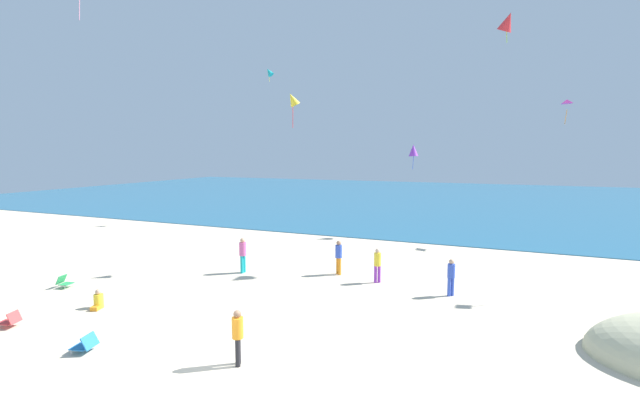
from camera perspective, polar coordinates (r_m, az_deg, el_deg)
The scene contains 16 objects.
ground_plane at distance 20.89m, azimuth 2.77°, elevation -10.30°, with size 120.00×120.00×0.00m, color beige.
ocean_water at distance 58.97m, azimuth 15.96°, elevation 0.25°, with size 120.00×60.00×0.05m, color #236084.
beach_chair_far_right at distance 22.46m, azimuth -30.85°, elevation -9.29°, with size 0.66×0.59×0.57m.
beach_chair_mid_beach at distance 18.62m, azimuth -35.85°, elevation -12.79°, with size 0.76×0.66×0.55m.
beach_chair_near_camera at distance 15.32m, azimuth -28.66°, elevation -16.41°, with size 0.75×0.71×0.54m.
person_0 at distance 21.24m, azimuth 2.50°, elevation -7.30°, with size 0.47×0.47×1.69m.
person_1 at distance 19.00m, azimuth -27.36°, elevation -11.85°, with size 0.50×0.66×0.74m.
person_2 at distance 20.10m, azimuth 7.64°, elevation -8.28°, with size 0.44×0.44×1.60m.
person_3 at distance 21.83m, azimuth -10.21°, elevation -6.90°, with size 0.37×0.37×1.76m.
person_5 at distance 12.79m, azimuth -10.87°, elevation -17.01°, with size 0.43×0.43×1.60m.
person_6 at distance 18.95m, azimuth 17.01°, elevation -9.46°, with size 0.44×0.44×1.57m.
kite_purple at distance 31.52m, azimuth 12.29°, elevation 6.46°, with size 0.77×0.75×1.79m.
kite_magenta at distance 32.62m, azimuth 29.93°, elevation 11.25°, with size 0.88×0.93×1.58m.
kite_red at distance 25.69m, azimuth 23.60°, elevation 20.85°, with size 1.28×1.22×1.61m.
kite_teal at distance 38.53m, azimuth -6.77°, elevation 16.54°, with size 0.85×0.59×1.23m.
kite_yellow at distance 22.38m, azimuth -3.64°, elevation 13.18°, with size 0.89×0.91×1.83m.
Camera 1 is at (6.80, -8.84, 5.95)m, focal length 24.12 mm.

